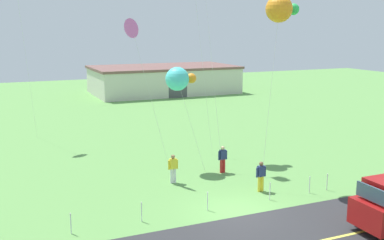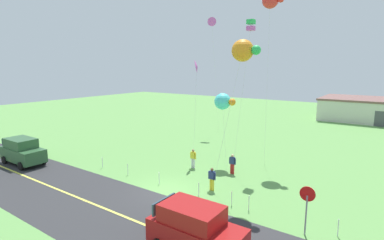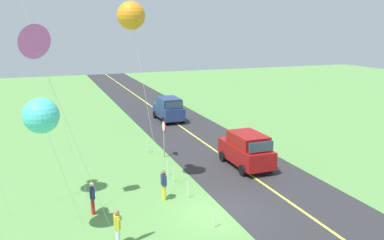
% 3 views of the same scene
% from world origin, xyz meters
% --- Properties ---
extents(ground_plane, '(120.00, 120.00, 0.10)m').
position_xyz_m(ground_plane, '(0.00, 0.00, -0.05)').
color(ground_plane, '#60994C').
extents(asphalt_road, '(120.00, 7.00, 0.00)m').
position_xyz_m(asphalt_road, '(0.00, -4.00, 0.00)').
color(asphalt_road, '#2D2D30').
rests_on(asphalt_road, ground).
extents(road_centre_stripe, '(120.00, 0.16, 0.00)m').
position_xyz_m(road_centre_stripe, '(0.00, -4.00, 0.01)').
color(road_centre_stripe, '#E5E04C').
rests_on(road_centre_stripe, asphalt_road).
extents(car_suv_foreground, '(4.40, 2.12, 2.24)m').
position_xyz_m(car_suv_foreground, '(5.38, -4.45, 1.15)').
color(car_suv_foreground, maroon).
rests_on(car_suv_foreground, ground).
extents(car_parked_west_far, '(4.40, 2.12, 2.24)m').
position_xyz_m(car_parked_west_far, '(-14.00, -2.54, 1.15)').
color(car_parked_west_far, '#2D5633').
rests_on(car_parked_west_far, ground).
extents(stop_sign, '(0.76, 0.08, 2.56)m').
position_xyz_m(stop_sign, '(9.09, -0.10, 1.80)').
color(stop_sign, gray).
rests_on(stop_sign, ground).
extents(person_adult_near, '(0.58, 0.22, 1.60)m').
position_xyz_m(person_adult_near, '(-1.27, 5.03, 0.86)').
color(person_adult_near, silver).
rests_on(person_adult_near, ground).
extents(person_adult_companion, '(0.58, 0.22, 1.60)m').
position_xyz_m(person_adult_companion, '(2.42, 1.94, 0.86)').
color(person_adult_companion, yellow).
rests_on(person_adult_companion, ground).
extents(person_child_watcher, '(0.58, 0.22, 1.60)m').
position_xyz_m(person_child_watcher, '(2.08, 5.60, 0.86)').
color(person_child_watcher, red).
rests_on(person_child_watcher, ground).
extents(kite_red_low, '(1.80, 3.12, 8.92)m').
position_xyz_m(kite_red_low, '(-2.63, 7.56, 8.34)').
color(kite_red_low, silver).
rests_on(kite_red_low, ground).
extents(kite_blue_mid, '(2.70, 1.80, 10.03)m').
position_xyz_m(kite_blue_mid, '(3.97, 3.03, 9.32)').
color(kite_blue_mid, silver).
rests_on(kite_blue_mid, ground).
extents(kite_yellow_high, '(0.56, 3.01, 12.02)m').
position_xyz_m(kite_yellow_high, '(2.04, 8.32, 11.55)').
color(kite_yellow_high, silver).
rests_on(kite_yellow_high, ground).
extents(kite_green_far, '(1.92, 2.06, 6.13)m').
position_xyz_m(kite_green_far, '(0.09, 7.56, 5.43)').
color(kite_green_far, silver).
rests_on(kite_green_far, ground).
extents(kite_pink_drift, '(1.90, 2.69, 14.64)m').
position_xyz_m(kite_pink_drift, '(2.48, 11.31, 13.94)').
color(kite_pink_drift, silver).
rests_on(kite_pink_drift, ground).
extents(kite_orange_near, '(1.53, 0.81, 14.49)m').
position_xyz_m(kite_orange_near, '(-7.98, 18.90, 13.86)').
color(kite_orange_near, silver).
rests_on(kite_orange_near, ground).
extents(fence_post_0, '(0.05, 0.05, 0.90)m').
position_xyz_m(fence_post_0, '(-7.49, 0.70, 0.45)').
color(fence_post_0, silver).
rests_on(fence_post_0, ground).
extents(fence_post_1, '(0.05, 0.05, 0.90)m').
position_xyz_m(fence_post_1, '(-4.44, 0.70, 0.45)').
color(fence_post_1, silver).
rests_on(fence_post_1, ground).
extents(fence_post_2, '(0.05, 0.05, 0.90)m').
position_xyz_m(fence_post_2, '(-1.24, 0.70, 0.45)').
color(fence_post_2, silver).
rests_on(fence_post_2, ground).
extents(fence_post_3, '(0.05, 0.05, 0.90)m').
position_xyz_m(fence_post_3, '(2.17, 0.70, 0.45)').
color(fence_post_3, silver).
rests_on(fence_post_3, ground).
extents(fence_post_4, '(0.05, 0.05, 0.90)m').
position_xyz_m(fence_post_4, '(4.57, 0.70, 0.45)').
color(fence_post_4, silver).
rests_on(fence_post_4, ground).
extents(fence_post_5, '(0.05, 0.05, 0.90)m').
position_xyz_m(fence_post_5, '(5.70, 0.70, 0.45)').
color(fence_post_5, silver).
rests_on(fence_post_5, ground).
extents(fence_post_6, '(0.05, 0.05, 0.90)m').
position_xyz_m(fence_post_6, '(10.46, 0.70, 0.45)').
color(fence_post_6, silver).
rests_on(fence_post_6, ground).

